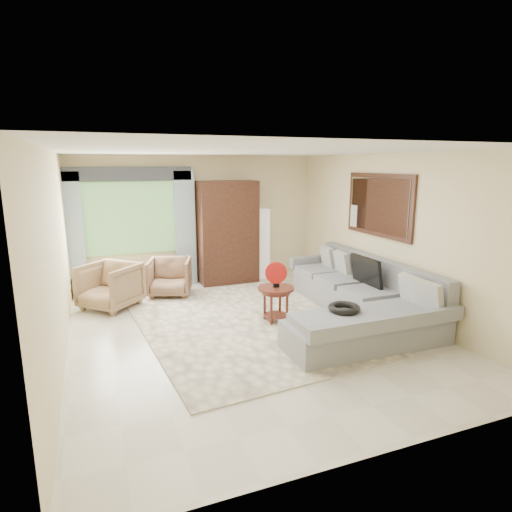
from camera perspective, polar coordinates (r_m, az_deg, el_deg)
name	(u,v)px	position (r m, az deg, el deg)	size (l,w,h in m)	color
ground	(249,331)	(6.45, -0.95, -9.95)	(6.00, 6.00, 0.00)	silver
area_rug	(245,324)	(6.69, -1.48, -9.03)	(3.00, 4.00, 0.02)	#F3E5C0
sectional_sofa	(358,302)	(6.99, 13.47, -6.04)	(2.30, 3.46, 0.90)	gray
tv_screen	(366,271)	(7.18, 14.49, -1.99)	(0.06, 0.74, 0.48)	black
garden_hose	(344,308)	(5.87, 11.68, -6.81)	(0.43, 0.43, 0.09)	black
coffee_table	(276,304)	(6.70, 2.65, -6.39)	(0.57, 0.57, 0.57)	#461F12
red_disc	(276,273)	(6.56, 2.69, -2.25)	(0.34, 0.34, 0.03)	#B71512
armchair_left	(110,286)	(7.72, -18.93, -3.80)	(0.84, 0.86, 0.78)	#957C51
armchair_right	(170,277)	(8.18, -11.43, -2.76)	(0.75, 0.77, 0.71)	#845E48
potted_plant	(79,284)	(8.59, -22.52, -3.51)	(0.44, 0.38, 0.49)	#999999
armoire	(228,232)	(8.84, -3.79, 3.17)	(1.20, 0.55, 2.10)	black
floor_lamp	(263,244)	(9.21, 0.88, 1.67)	(0.24, 0.24, 1.50)	silver
window	(130,218)	(8.66, -16.44, 4.86)	(1.80, 0.04, 1.40)	#669E59
curtain_left	(72,235)	(8.59, -23.27, 2.62)	(0.40, 0.08, 2.30)	#9EB7CC
curtain_right	(185,229)	(8.76, -9.43, 3.62)	(0.40, 0.08, 2.30)	#9EB7CC
valance	(128,174)	(8.54, -16.74, 10.47)	(2.40, 0.12, 0.26)	#1E232D
wall_mirror	(379,205)	(7.52, 16.03, 6.53)	(0.05, 1.70, 1.05)	black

